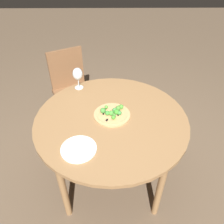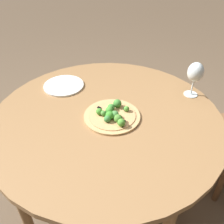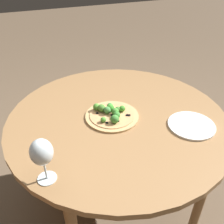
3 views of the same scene
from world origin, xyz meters
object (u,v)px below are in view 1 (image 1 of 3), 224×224
plate_near (79,149)px  chair (72,87)px  pizza (112,113)px  wine_glass (78,74)px

plate_near → chair: bearing=-78.9°
pizza → wine_glass: (0.29, -0.38, 0.12)m
chair → wine_glass: wine_glass is taller
chair → pizza: (-0.44, 0.80, 0.29)m
chair → pizza: bearing=-88.6°
pizza → wine_glass: size_ratio=1.43×
chair → pizza: size_ratio=3.13×
pizza → plate_near: (0.22, 0.34, -0.01)m
chair → wine_glass: bearing=-97.8°
wine_glass → plate_near: size_ratio=0.84×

